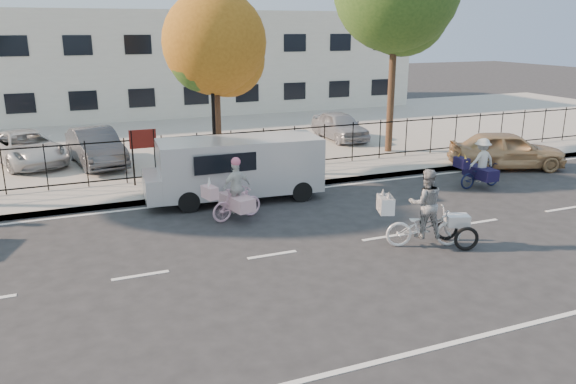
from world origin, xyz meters
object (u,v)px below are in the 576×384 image
zebra_trike (425,217)px  unicorn_bike (236,197)px  white_van (237,167)px  lot_car_d (340,126)px  gold_sedan (507,150)px  lot_car_b (26,148)px  lamppost (213,90)px  lot_car_c (96,147)px  bull_bike (480,168)px

zebra_trike → unicorn_bike: 5.08m
zebra_trike → white_van: size_ratio=0.41×
lot_car_d → white_van: bearing=-135.6°
gold_sedan → lot_car_d: gold_sedan is taller
unicorn_bike → lot_car_b: unicorn_bike is taller
lamppost → white_van: size_ratio=0.80×
gold_sedan → lot_car_c: 15.26m
lamppost → zebra_trike: (3.08, -7.64, -2.37)m
gold_sedan → lot_car_c: size_ratio=1.02×
zebra_trike → lot_car_d: (3.94, 12.06, 0.04)m
zebra_trike → lot_car_c: bearing=50.7°
bull_bike → lot_car_d: bearing=4.3°
unicorn_bike → bull_bike: (8.36, 0.04, 0.01)m
white_van → lot_car_c: bearing=127.1°
unicorn_bike → gold_sedan: bearing=-94.8°
zebra_trike → lamppost: bearing=41.5°
lamppost → unicorn_bike: 4.78m
gold_sedan → lot_car_b: gold_sedan is taller
lot_car_d → unicorn_bike: bearing=-131.3°
bull_bike → gold_sedan: size_ratio=0.42×
white_van → lot_car_d: white_van is taller
zebra_trike → lot_car_c: 12.94m
zebra_trike → white_van: zebra_trike is taller
unicorn_bike → bull_bike: size_ratio=1.01×
gold_sedan → lot_car_d: bearing=47.6°
gold_sedan → lot_car_b: 17.91m
bull_bike → gold_sedan: (2.70, 1.72, 0.05)m
gold_sedan → lot_car_c: (-14.15, 5.73, 0.12)m
gold_sedan → lot_car_b: (-16.54, 6.86, 0.06)m
white_van → lot_car_b: white_van is taller
unicorn_bike → lot_car_b: (-5.49, 8.62, 0.11)m
gold_sedan → lot_car_d: 7.58m
lot_car_c → lot_car_d: (10.64, 0.99, -0.04)m
lamppost → unicorn_bike: size_ratio=2.44×
zebra_trike → white_van: 6.14m
zebra_trike → lot_car_d: bearing=1.5°
lamppost → lot_car_c: bearing=136.5°
lamppost → lot_car_b: size_ratio=0.99×
zebra_trike → gold_sedan: 9.17m
lot_car_d → zebra_trike: bearing=-107.7°
white_van → lamppost: bearing=96.0°
lamppost → lot_car_c: 5.49m
bull_bike → lot_car_b: 16.29m
gold_sedan → lamppost: bearing=97.7°
lot_car_c → lot_car_d: lot_car_c is taller
zebra_trike → bull_bike: size_ratio=1.26×
lot_car_b → lot_car_c: 2.65m
gold_sedan → lot_car_c: lot_car_c is taller
bull_bike → lot_car_c: 13.66m
lamppost → bull_bike: (7.84, -4.02, -2.46)m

